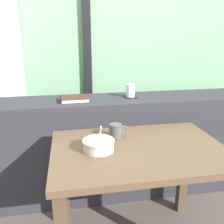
{
  "coord_description": "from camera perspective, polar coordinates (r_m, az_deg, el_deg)",
  "views": [
    {
      "loc": [
        -0.32,
        -1.29,
        1.3
      ],
      "look_at": [
        -0.03,
        0.3,
        0.8
      ],
      "focal_mm": 39.47,
      "sensor_mm": 36.0,
      "label": 1
    }
  ],
  "objects": [
    {
      "name": "breakfast_table",
      "position": [
        1.46,
        6.15,
        -12.44
      ],
      "size": [
        0.97,
        0.67,
        0.7
      ],
      "color": "brown",
      "rests_on": "ground"
    },
    {
      "name": "coaster_square",
      "position": [
        1.97,
        4.25,
        3.5
      ],
      "size": [
        0.1,
        0.1,
        0.0
      ],
      "primitive_type": "cube",
      "color": "black",
      "rests_on": "dark_console_ledge"
    },
    {
      "name": "outdoor_backdrop",
      "position": [
        2.51,
        -3.04,
        19.49
      ],
      "size": [
        4.8,
        0.08,
        2.8
      ],
      "primitive_type": "cube",
      "color": "#7AAD7F",
      "rests_on": "ground"
    },
    {
      "name": "juice_glass",
      "position": [
        1.96,
        4.29,
        4.89
      ],
      "size": [
        0.07,
        0.07,
        0.1
      ],
      "color": "white",
      "rests_on": "coaster_square"
    },
    {
      "name": "ceramic_mug",
      "position": [
        1.51,
        0.93,
        -4.36
      ],
      "size": [
        0.11,
        0.08,
        0.08
      ],
      "color": "#4C4C4C",
      "rests_on": "breakfast_table"
    },
    {
      "name": "dark_console_ledge",
      "position": [
        2.07,
        -0.31,
        -8.06
      ],
      "size": [
        2.8,
        0.39,
        0.83
      ],
      "primitive_type": "cube",
      "color": "#2D2D33",
      "rests_on": "ground"
    },
    {
      "name": "window_divider_post",
      "position": [
        2.42,
        -5.78,
        17.15
      ],
      "size": [
        0.07,
        0.05,
        2.6
      ],
      "primitive_type": "cube",
      "color": "black",
      "rests_on": "ground"
    },
    {
      "name": "closed_book",
      "position": [
        1.87,
        -8.72,
        2.96
      ],
      "size": [
        0.21,
        0.16,
        0.03
      ],
      "color": "#47231E",
      "rests_on": "dark_console_ledge"
    },
    {
      "name": "soup_bowl",
      "position": [
        1.35,
        -3.13,
        -7.63
      ],
      "size": [
        0.17,
        0.17,
        0.15
      ],
      "color": "beige",
      "rests_on": "breakfast_table"
    }
  ]
}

